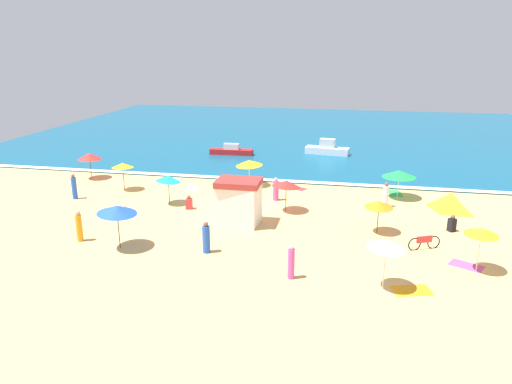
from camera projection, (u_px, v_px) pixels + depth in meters
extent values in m
plane|color=#E5B26B|center=(241.00, 206.00, 31.57)|extent=(60.00, 60.00, 0.00)
cube|color=#0F567A|center=(294.00, 132.00, 57.80)|extent=(60.00, 44.00, 0.10)
cube|color=white|center=(259.00, 179.00, 37.45)|extent=(57.00, 0.70, 0.01)
cube|color=white|center=(239.00, 205.00, 28.17)|extent=(2.46, 1.99, 2.35)
cube|color=#A5332D|center=(239.00, 183.00, 27.78)|extent=(2.53, 1.99, 0.34)
cylinder|color=silver|center=(398.00, 185.00, 33.00)|extent=(0.05, 0.05, 1.91)
cone|color=green|center=(399.00, 174.00, 32.77)|extent=(2.44, 2.43, 0.50)
cylinder|color=silver|center=(479.00, 250.00, 22.23)|extent=(0.05, 0.05, 2.10)
cone|color=yellow|center=(482.00, 232.00, 21.96)|extent=(2.10, 2.10, 0.39)
cylinder|color=silver|center=(249.00, 173.00, 35.86)|extent=(0.05, 0.05, 1.92)
cone|color=yellow|center=(249.00, 163.00, 35.62)|extent=(2.69, 2.69, 0.55)
cylinder|color=#4C3823|center=(378.00, 218.00, 26.86)|extent=(0.05, 0.05, 1.81)
cone|color=orange|center=(379.00, 204.00, 26.63)|extent=(1.60, 1.62, 0.45)
cylinder|color=silver|center=(385.00, 265.00, 20.63)|extent=(0.05, 0.05, 2.19)
cone|color=white|center=(386.00, 245.00, 20.34)|extent=(1.96, 1.95, 0.48)
cylinder|color=#4C3823|center=(119.00, 227.00, 24.77)|extent=(0.05, 0.05, 2.28)
cone|color=blue|center=(117.00, 210.00, 24.48)|extent=(2.26, 2.24, 0.59)
cylinder|color=#4C3823|center=(91.00, 166.00, 37.84)|extent=(0.05, 0.05, 1.99)
cone|color=red|center=(90.00, 156.00, 37.61)|extent=(2.42, 2.42, 0.53)
cylinder|color=#4C3823|center=(169.00, 190.00, 31.77)|extent=(0.05, 0.05, 1.90)
cone|color=#19B7C6|center=(168.00, 178.00, 31.54)|extent=(2.01, 1.98, 0.58)
cylinder|color=#4C3823|center=(124.00, 177.00, 34.80)|extent=(0.05, 0.05, 1.96)
cone|color=yellow|center=(123.00, 165.00, 34.55)|extent=(1.79, 1.81, 0.40)
cylinder|color=#4C3823|center=(286.00, 196.00, 30.33)|extent=(0.05, 0.05, 1.98)
cone|color=red|center=(286.00, 184.00, 30.09)|extent=(2.39, 2.37, 0.54)
pyramid|color=yellow|center=(450.00, 202.00, 30.46)|extent=(2.84, 2.70, 1.20)
torus|color=black|center=(414.00, 244.00, 24.72)|extent=(0.68, 0.35, 0.72)
torus|color=black|center=(434.00, 242.00, 24.96)|extent=(0.68, 0.35, 0.72)
cube|color=red|center=(425.00, 239.00, 24.77)|extent=(0.83, 0.42, 0.36)
cylinder|color=blue|center=(206.00, 239.00, 24.37)|extent=(0.54, 0.54, 1.41)
sphere|color=brown|center=(206.00, 224.00, 24.13)|extent=(0.27, 0.27, 0.27)
cylinder|color=orange|center=(79.00, 228.00, 25.79)|extent=(0.44, 0.44, 1.48)
sphere|color=#DBA884|center=(77.00, 213.00, 25.53)|extent=(0.27, 0.27, 0.27)
cylinder|color=blue|center=(74.00, 188.00, 32.87)|extent=(0.49, 0.49, 1.53)
sphere|color=brown|center=(73.00, 176.00, 32.62)|extent=(0.23, 0.23, 0.23)
cube|color=black|center=(452.00, 225.00, 27.23)|extent=(0.50, 0.50, 0.76)
sphere|color=brown|center=(453.00, 217.00, 27.08)|extent=(0.25, 0.25, 0.25)
cylinder|color=#D84CA5|center=(291.00, 264.00, 21.64)|extent=(0.33, 0.33, 1.43)
sphere|color=beige|center=(292.00, 247.00, 21.40)|extent=(0.22, 0.22, 0.22)
cube|color=white|center=(125.00, 212.00, 29.62)|extent=(0.50, 0.50, 0.57)
sphere|color=beige|center=(125.00, 206.00, 29.51)|extent=(0.23, 0.23, 0.23)
cube|color=red|center=(189.00, 204.00, 30.97)|extent=(0.45, 0.45, 0.68)
sphere|color=brown|center=(189.00, 197.00, 30.84)|extent=(0.26, 0.26, 0.26)
cylinder|color=#D84CA5|center=(276.00, 191.00, 32.59)|extent=(0.56, 0.56, 1.35)
sphere|color=#DBA884|center=(276.00, 179.00, 32.36)|extent=(0.24, 0.24, 0.24)
cylinder|color=black|center=(243.00, 191.00, 32.04)|extent=(0.52, 0.52, 1.59)
sphere|color=#DBA884|center=(243.00, 178.00, 31.77)|extent=(0.24, 0.24, 0.24)
cylinder|color=white|center=(386.00, 196.00, 31.23)|extent=(0.46, 0.46, 1.42)
sphere|color=brown|center=(387.00, 184.00, 30.99)|extent=(0.26, 0.26, 0.26)
cube|color=orange|center=(412.00, 290.00, 20.74)|extent=(1.85, 1.40, 0.01)
cube|color=red|center=(297.00, 188.00, 35.51)|extent=(1.64, 1.41, 0.01)
cube|color=white|center=(192.00, 189.00, 35.27)|extent=(0.96, 1.43, 0.01)
cube|color=green|center=(395.00, 193.00, 34.30)|extent=(1.07, 1.84, 0.01)
cube|color=#D84CA5|center=(466.00, 266.00, 23.08)|extent=(1.75, 1.51, 0.01)
cube|color=white|center=(327.00, 151.00, 46.01)|extent=(4.23, 1.79, 0.66)
cube|color=silver|center=(327.00, 143.00, 45.80)|extent=(1.53, 0.92, 0.82)
cube|color=red|center=(231.00, 152.00, 45.89)|extent=(4.13, 1.03, 0.52)
cube|color=silver|center=(231.00, 146.00, 45.73)|extent=(1.45, 0.59, 0.53)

